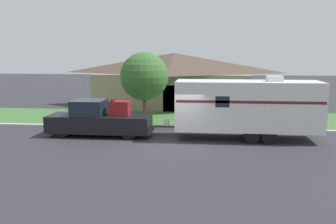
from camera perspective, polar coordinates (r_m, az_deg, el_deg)
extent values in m
plane|color=#2D2D33|center=(18.98, 1.49, -4.98)|extent=(120.00, 120.00, 0.00)
cube|color=beige|center=(22.61, 2.26, -2.51)|extent=(80.00, 0.30, 0.14)
cube|color=#3D6B33|center=(26.20, 2.80, -1.04)|extent=(80.00, 7.00, 0.03)
cube|color=gray|center=(32.57, 0.85, 3.48)|extent=(12.62, 7.22, 2.88)
pyramid|color=#4C3D33|center=(32.43, 0.86, 7.50)|extent=(13.63, 7.80, 1.69)
cube|color=#4C3828|center=(29.07, 0.19, 2.04)|extent=(1.00, 0.06, 2.10)
cylinder|color=black|center=(21.15, -15.98, -2.67)|extent=(0.86, 0.28, 0.86)
cylinder|color=black|center=(22.62, -14.47, -1.86)|extent=(0.86, 0.28, 0.86)
cylinder|color=black|center=(20.05, -5.99, -3.00)|extent=(0.86, 0.28, 0.86)
cylinder|color=black|center=(21.59, -5.10, -2.12)|extent=(0.86, 0.28, 0.86)
cube|color=black|center=(21.57, -13.35, -1.61)|extent=(3.34, 1.97, 0.93)
cube|color=#19232D|center=(21.23, -11.90, 0.69)|extent=(1.74, 1.81, 0.84)
cube|color=black|center=(20.80, -5.94, -1.80)|extent=(2.34, 1.97, 0.93)
cube|color=#333333|center=(20.65, -2.58, -2.82)|extent=(0.12, 1.77, 0.20)
cube|color=maroon|center=(20.77, -7.37, 0.57)|extent=(1.08, 0.83, 0.80)
cube|color=black|center=(20.79, -8.32, 1.89)|extent=(0.10, 0.91, 0.08)
cylinder|color=black|center=(19.53, 12.67, -3.62)|extent=(0.78, 0.22, 0.78)
cylinder|color=black|center=(21.55, 12.06, -2.42)|extent=(0.78, 0.22, 0.78)
cylinder|color=black|center=(19.65, 15.16, -3.65)|extent=(0.78, 0.22, 0.78)
cylinder|color=black|center=(21.66, 14.31, -2.45)|extent=(0.78, 0.22, 0.78)
cube|color=silver|center=(20.27, 11.99, 1.00)|extent=(7.55, 2.36, 2.58)
cube|color=#5B1E1E|center=(19.06, 12.38, 1.46)|extent=(7.40, 0.01, 0.14)
cube|color=#383838|center=(20.50, -0.39, -2.22)|extent=(1.21, 0.12, 0.10)
cylinder|color=silver|center=(20.45, -0.23, -1.59)|extent=(0.28, 0.28, 0.36)
cube|color=silver|center=(20.31, 15.95, 4.92)|extent=(0.80, 0.68, 0.28)
cube|color=#19232D|center=(18.96, 8.29, 1.54)|extent=(0.70, 0.01, 0.56)
cylinder|color=brown|center=(23.79, 19.64, -1.21)|extent=(0.09, 0.09, 1.16)
cube|color=black|center=(23.69, 19.73, 0.43)|extent=(0.48, 0.20, 0.22)
cylinder|color=brown|center=(24.46, -3.58, 0.47)|extent=(0.24, 0.24, 1.91)
sphere|color=#38662D|center=(24.23, -3.63, 5.44)|extent=(3.12, 3.12, 3.12)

